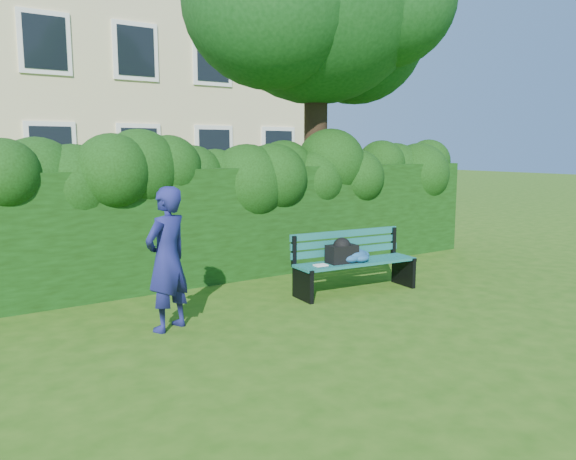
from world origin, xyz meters
TOP-DOWN VIEW (x-y plane):
  - ground at (0.00, 0.00)m, footprint 80.00×80.00m
  - apartment_building at (-0.00, 13.99)m, footprint 16.00×8.08m
  - hedge at (0.00, 2.20)m, footprint 10.00×1.00m
  - park_bench at (0.85, 0.20)m, footprint 1.94×0.75m
  - man_reading at (-2.04, 0.09)m, footprint 0.73×0.62m

SIDE VIEW (x-z plane):
  - ground at x=0.00m, z-range 0.00..0.00m
  - park_bench at x=0.85m, z-range 0.06..0.95m
  - man_reading at x=-2.04m, z-range 0.00..1.68m
  - hedge at x=0.00m, z-range 0.00..1.80m
  - apartment_building at x=0.00m, z-range 0.00..12.00m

